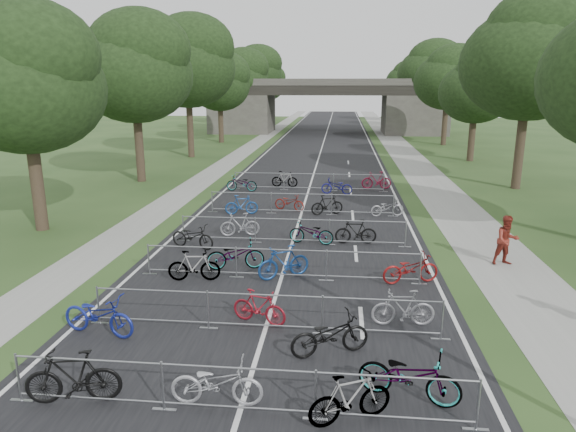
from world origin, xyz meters
name	(u,v)px	position (x,y,z in m)	size (l,w,h in m)	color
road	(323,146)	(0.00, 50.00, 0.01)	(11.00, 140.00, 0.01)	black
sidewalk_right	(398,146)	(8.00, 50.00, 0.01)	(3.00, 140.00, 0.01)	gray
sidewalk_left	(253,145)	(-7.50, 50.00, 0.01)	(2.00, 140.00, 0.01)	gray
lane_markings	(323,146)	(0.00, 50.00, 0.00)	(0.12, 140.00, 0.00)	silver
overpass_bridge	(327,106)	(0.00, 65.00, 3.53)	(31.00, 8.00, 7.05)	#44403D
tree_left_0	(26,82)	(-11.39, 15.93, 6.49)	(6.72, 6.72, 10.25)	#33261C
tree_left_1	(135,70)	(-11.39, 27.93, 7.30)	(7.56, 7.56, 11.53)	#33261C
tree_right_1	(532,58)	(13.11, 27.93, 7.90)	(8.18, 8.18, 12.47)	#33261C
tree_left_2	(188,64)	(-11.39, 39.93, 8.12)	(8.40, 8.40, 12.81)	#33261C
tree_right_2	(478,90)	(13.11, 39.93, 5.95)	(6.16, 6.16, 9.39)	#33261C
tree_left_3	(220,83)	(-11.39, 51.93, 6.49)	(6.72, 6.72, 10.25)	#33261C
tree_right_3	(449,79)	(13.11, 51.93, 6.92)	(7.17, 7.17, 10.93)	#33261C
tree_left_4	(241,77)	(-11.39, 63.93, 7.30)	(7.56, 7.56, 11.53)	#33261C
tree_right_4	(431,72)	(13.11, 63.93, 7.90)	(8.18, 8.18, 12.47)	#33261C
tree_left_5	(256,72)	(-11.39, 75.93, 8.12)	(8.40, 8.40, 12.81)	#33261C
tree_right_5	(417,87)	(13.11, 75.93, 5.95)	(6.16, 6.16, 9.39)	#33261C
tree_left_6	(267,83)	(-11.39, 87.93, 6.49)	(6.72, 6.72, 10.25)	#33261C
tree_right_6	(407,81)	(13.11, 87.93, 6.92)	(7.17, 7.17, 10.93)	#33261C
barrier_row_1	(238,391)	(0.00, 3.60, 0.55)	(9.70, 0.08, 1.10)	gray
barrier_row_2	(265,313)	(0.00, 7.20, 0.55)	(9.70, 0.08, 1.10)	gray
barrier_row_3	(281,264)	(0.00, 11.00, 0.55)	(9.70, 0.08, 1.10)	gray
barrier_row_4	(292,231)	(0.00, 15.00, 0.55)	(9.70, 0.08, 1.10)	gray
barrier_row_5	(301,204)	(0.00, 20.00, 0.55)	(9.70, 0.08, 1.10)	gray
barrier_row_6	(309,182)	(0.00, 26.00, 0.55)	(9.70, 0.08, 1.10)	gray
bike_4	(73,377)	(-3.46, 3.67, 0.59)	(0.55, 1.95, 1.17)	black
bike_5	(217,383)	(-0.50, 3.89, 0.50)	(0.67, 1.91, 1.00)	#A4A6AC
bike_6	(350,398)	(2.20, 3.60, 0.53)	(0.50, 1.76, 1.06)	gray
bike_7	(409,376)	(3.43, 4.47, 0.56)	(0.74, 2.14, 1.12)	gray
bike_8	(99,315)	(-4.30, 6.58, 0.56)	(0.74, 2.12, 1.11)	navy
bike_9	(259,307)	(-0.22, 7.64, 0.48)	(0.46, 1.61, 0.97)	maroon
bike_10	(330,335)	(1.75, 6.16, 0.53)	(0.70, 2.00, 1.05)	black
bike_11	(403,308)	(3.70, 7.91, 0.52)	(0.49, 1.73, 1.04)	gray
bike_12	(194,266)	(-2.87, 10.56, 0.53)	(0.49, 1.75, 1.05)	gray
bike_13	(235,255)	(-1.72, 11.80, 0.54)	(0.71, 2.04, 1.07)	gray
bike_14	(284,262)	(0.08, 11.11, 0.57)	(0.54, 1.90, 1.14)	navy
bike_15	(410,269)	(4.30, 11.09, 0.51)	(0.67, 1.92, 1.01)	maroon
bike_16	(193,236)	(-3.90, 13.99, 0.50)	(0.66, 1.90, 1.00)	black
bike_17	(240,225)	(-2.35, 15.86, 0.51)	(0.48, 1.71, 1.03)	gray
bike_18	(311,233)	(0.79, 15.03, 0.49)	(0.65, 1.85, 0.97)	gray
bike_19	(356,232)	(2.62, 15.28, 0.51)	(0.48, 1.71, 1.03)	black
bike_20	(242,205)	(-3.00, 19.63, 0.50)	(0.47, 1.66, 1.00)	#19478D
bike_21	(289,202)	(-0.67, 20.72, 0.44)	(0.58, 1.67, 0.88)	maroon
bike_22	(327,205)	(1.31, 20.03, 0.51)	(0.48, 1.69, 1.02)	black
bike_23	(387,208)	(4.30, 20.03, 0.44)	(0.59, 1.68, 0.88)	gray
bike_24	(242,183)	(-4.08, 25.33, 0.50)	(0.66, 1.90, 1.00)	gray
bike_25	(285,179)	(-1.60, 26.91, 0.51)	(0.48, 1.69, 1.02)	gray
bike_26	(337,186)	(1.75, 25.01, 0.49)	(0.65, 1.86, 0.98)	navy
bike_27	(376,180)	(4.20, 26.87, 0.56)	(0.52, 1.85, 1.11)	maroon
pedestrian_b	(507,241)	(7.98, 13.27, 0.92)	(0.89, 0.70, 1.84)	maroon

